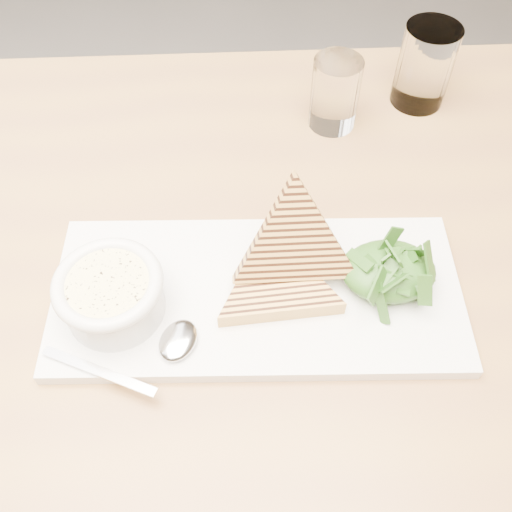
{
  "coord_description": "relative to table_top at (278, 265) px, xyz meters",
  "views": [
    {
      "loc": [
        0.17,
        -0.34,
        1.29
      ],
      "look_at": [
        0.19,
        0.01,
        0.81
      ],
      "focal_mm": 40.0,
      "sensor_mm": 36.0,
      "label": 1
    }
  ],
  "objects": [
    {
      "name": "spoon_bowl",
      "position": [
        -0.11,
        -0.11,
        0.04
      ],
      "size": [
        0.05,
        0.06,
        0.01
      ],
      "primitive_type": "ellipsoid",
      "rotation": [
        0.0,
        0.0,
        -0.45
      ],
      "color": "silver",
      "rests_on": "platter"
    },
    {
      "name": "arugula_pile",
      "position": [
        0.11,
        -0.05,
        0.06
      ],
      "size": [
        0.11,
        0.1,
        0.05
      ],
      "primitive_type": null,
      "color": "#2F5C1D",
      "rests_on": "platter"
    },
    {
      "name": "glass_far",
      "position": [
        0.22,
        0.26,
        0.08
      ],
      "size": [
        0.07,
        0.07,
        0.11
      ],
      "primitive_type": "cylinder",
      "color": "white",
      "rests_on": "table_top"
    },
    {
      "name": "table_top",
      "position": [
        0.0,
        0.0,
        0.0
      ],
      "size": [
        1.21,
        0.82,
        0.04
      ],
      "primitive_type": "cube",
      "rotation": [
        0.0,
        0.0,
        -0.03
      ],
      "color": "brown",
      "rests_on": "ground"
    },
    {
      "name": "sandwich_lean",
      "position": [
        0.01,
        -0.03,
        0.09
      ],
      "size": [
        0.16,
        0.15,
        0.17
      ],
      "primitive_type": null,
      "rotation": [
        1.04,
        0.0,
        -0.02
      ],
      "color": "#C49144",
      "rests_on": "sandwich_flat"
    },
    {
      "name": "bowl_rim",
      "position": [
        -0.18,
        -0.07,
        0.08
      ],
      "size": [
        0.11,
        0.11,
        0.01
      ],
      "primitive_type": "torus",
      "color": "white",
      "rests_on": "soup_bowl"
    },
    {
      "name": "salad_base",
      "position": [
        0.11,
        -0.05,
        0.05
      ],
      "size": [
        0.1,
        0.08,
        0.04
      ],
      "primitive_type": "ellipsoid",
      "color": "#1F4713",
      "rests_on": "platter"
    },
    {
      "name": "sandwich_flat",
      "position": [
        -0.01,
        -0.06,
        0.05
      ],
      "size": [
        0.16,
        0.16,
        0.02
      ],
      "primitive_type": null,
      "rotation": [
        0.0,
        0.0,
        0.05
      ],
      "color": "#C49144",
      "rests_on": "platter"
    },
    {
      "name": "soup_bowl",
      "position": [
        -0.18,
        -0.07,
        0.06
      ],
      "size": [
        0.1,
        0.1,
        0.04
      ],
      "primitive_type": "cylinder",
      "color": "white",
      "rests_on": "platter"
    },
    {
      "name": "platter",
      "position": [
        -0.03,
        -0.06,
        0.03
      ],
      "size": [
        0.45,
        0.22,
        0.02
      ],
      "primitive_type": "cube",
      "rotation": [
        0.0,
        0.0,
        -0.06
      ],
      "color": "white",
      "rests_on": "table_top"
    },
    {
      "name": "floor",
      "position": [
        -0.22,
        -0.04,
        -0.74
      ],
      "size": [
        6.0,
        6.0,
        0.0
      ],
      "primitive_type": "plane",
      "color": "#625F5B",
      "rests_on": "ground"
    },
    {
      "name": "spoon_handle",
      "position": [
        -0.19,
        -0.14,
        0.04
      ],
      "size": [
        0.12,
        0.06,
        0.0
      ],
      "primitive_type": "cube",
      "rotation": [
        0.0,
        0.0,
        -0.45
      ],
      "color": "silver",
      "rests_on": "platter"
    },
    {
      "name": "soup",
      "position": [
        -0.18,
        -0.07,
        0.08
      ],
      "size": [
        0.09,
        0.09,
        0.01
      ],
      "primitive_type": "cylinder",
      "color": "#F3E497",
      "rests_on": "soup_bowl"
    },
    {
      "name": "glass_near",
      "position": [
        0.1,
        0.22,
        0.07
      ],
      "size": [
        0.06,
        0.06,
        0.1
      ],
      "primitive_type": "cylinder",
      "color": "white",
      "rests_on": "table_top"
    },
    {
      "name": "table_leg_br",
      "position": [
        0.54,
        0.35,
        -0.38
      ],
      "size": [
        0.06,
        0.06,
        0.72
      ],
      "primitive_type": "cylinder",
      "color": "brown",
      "rests_on": "ground"
    }
  ]
}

